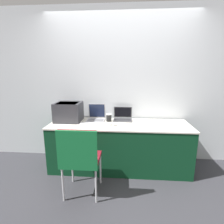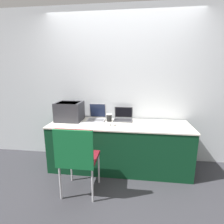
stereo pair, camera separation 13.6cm
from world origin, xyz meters
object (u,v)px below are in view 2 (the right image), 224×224
object	(u,v)px
external_keyboard	(95,124)
chair	(77,154)
laptop_left	(97,117)
coffee_cup	(109,118)
laptop_right	(123,117)
mouse	(114,125)
printer	(69,111)

from	to	relation	value
external_keyboard	chair	bearing A→B (deg)	-96.55
laptop_left	coffee_cup	distance (m)	0.23
laptop_left	laptop_right	world-z (taller)	laptop_left
laptop_left	laptop_right	distance (m)	0.45
laptop_right	external_keyboard	distance (m)	0.53
laptop_right	coffee_cup	distance (m)	0.25
laptop_left	mouse	xyz separation A→B (m)	(0.33, -0.28, -0.04)
laptop_right	coffee_cup	bearing A→B (deg)	-155.79
printer	mouse	distance (m)	0.81
coffee_cup	mouse	distance (m)	0.26
printer	laptop_left	world-z (taller)	printer
printer	mouse	world-z (taller)	printer
laptop_right	chair	distance (m)	1.13
laptop_right	coffee_cup	xyz separation A→B (m)	(-0.23, -0.10, 0.01)
laptop_right	external_keyboard	world-z (taller)	laptop_right
external_keyboard	coffee_cup	xyz separation A→B (m)	(0.19, 0.22, 0.05)
external_keyboard	chair	size ratio (longest dim) A/B	0.52
printer	coffee_cup	bearing A→B (deg)	2.62
external_keyboard	printer	bearing A→B (deg)	157.72
coffee_cup	chair	bearing A→B (deg)	-106.82
laptop_left	laptop_right	bearing A→B (deg)	6.52
external_keyboard	coffee_cup	world-z (taller)	coffee_cup
printer	laptop_right	distance (m)	0.91
coffee_cup	chair	xyz separation A→B (m)	(-0.27, -0.89, -0.22)
chair	external_keyboard	bearing A→B (deg)	83.45
coffee_cup	chair	distance (m)	0.95
mouse	printer	bearing A→B (deg)	165.68
printer	external_keyboard	bearing A→B (deg)	-22.28
mouse	chair	size ratio (longest dim) A/B	0.07
laptop_left	external_keyboard	world-z (taller)	laptop_left
printer	external_keyboard	xyz separation A→B (m)	(0.47, -0.19, -0.16)
coffee_cup	external_keyboard	bearing A→B (deg)	-130.63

